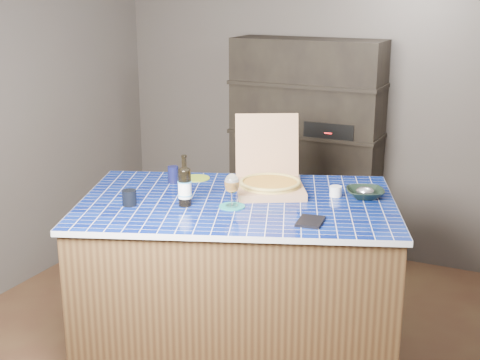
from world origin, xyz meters
The scene contains 14 objects.
room centered at (0.00, 0.00, 1.25)m, with size 3.50×3.50×3.50m.
shelving_unit centered at (0.00, 1.53, 0.90)m, with size 1.20×0.41×1.80m.
kitchen_island centered at (0.19, -0.16, 0.50)m, with size 2.11×1.72×1.00m.
pizza_box centered at (0.29, 0.08, 1.06)m, with size 0.58×0.61×0.43m.
mead_bottle centered at (-0.04, -0.38, 1.11)m, with size 0.08×0.08×0.29m.
teal_trivet centered at (0.21, -0.29, 1.00)m, with size 0.15×0.15×0.01m, color #167671.
wine_glass centered at (0.21, -0.29, 1.13)m, with size 0.08×0.08×0.19m.
tumbler centered at (-0.32, -0.51, 1.04)m, with size 0.08×0.08×0.09m, color black.
dvd_case centered at (0.70, -0.34, 1.00)m, with size 0.13×0.18×0.01m, color black.
bowl centered at (0.85, 0.20, 1.02)m, with size 0.22×0.22×0.05m, color black.
foil_contents centered at (0.85, 0.20, 1.04)m, with size 0.11×0.09×0.05m, color #ADADB9.
white_jar centered at (0.68, 0.16, 1.03)m, with size 0.07×0.07×0.06m, color silver.
navy_cup centered at (-0.33, -0.01, 1.05)m, with size 0.07×0.07×0.11m, color black.
green_trivet centered at (-0.25, 0.13, 1.00)m, with size 0.17×0.17×0.01m, color olive.
Camera 1 is at (1.78, -3.49, 2.20)m, focal length 50.00 mm.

